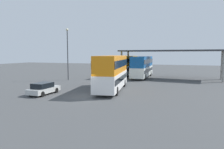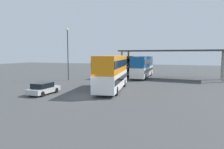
{
  "view_description": "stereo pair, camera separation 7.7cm",
  "coord_description": "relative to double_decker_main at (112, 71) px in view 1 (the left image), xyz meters",
  "views": [
    {
      "loc": [
        9.85,
        -19.45,
        4.57
      ],
      "look_at": [
        1.33,
        4.53,
        2.0
      ],
      "focal_mm": 32.6,
      "sensor_mm": 36.0,
      "label": 1
    },
    {
      "loc": [
        9.92,
        -19.43,
        4.57
      ],
      "look_at": [
        1.33,
        4.53,
        2.0
      ],
      "focal_mm": 32.6,
      "sensor_mm": 36.0,
      "label": 2
    }
  ],
  "objects": [
    {
      "name": "ground_plane",
      "position": [
        -1.33,
        -4.54,
        -2.39
      ],
      "size": [
        140.0,
        140.0,
        0.0
      ],
      "primitive_type": "plane",
      "color": "#444647"
    },
    {
      "name": "double_decker_main",
      "position": [
        0.0,
        0.0,
        0.0
      ],
      "size": [
        3.95,
        10.43,
        4.36
      ],
      "rotation": [
        0.0,
        0.0,
        1.72
      ],
      "color": "white",
      "rests_on": "ground_plane"
    },
    {
      "name": "parked_hatchback",
      "position": [
        -6.43,
        -5.15,
        -1.71
      ],
      "size": [
        1.81,
        4.0,
        1.35
      ],
      "rotation": [
        0.0,
        0.0,
        1.55
      ],
      "color": "#BBBDBB",
      "rests_on": "ground_plane"
    },
    {
      "name": "double_decker_near_canopy",
      "position": [
        -3.12,
        15.71,
        -0.11
      ],
      "size": [
        3.64,
        10.72,
        4.15
      ],
      "rotation": [
        0.0,
        0.0,
        1.46
      ],
      "color": "white",
      "rests_on": "ground_plane"
    },
    {
      "name": "double_decker_mid_row",
      "position": [
        0.84,
        15.28,
        -0.15
      ],
      "size": [
        2.81,
        11.4,
        4.07
      ],
      "rotation": [
        0.0,
        0.0,
        1.59
      ],
      "color": "white",
      "rests_on": "ground_plane"
    },
    {
      "name": "depot_canopy",
      "position": [
        5.88,
        15.65,
        2.54
      ],
      "size": [
        19.36,
        6.6,
        5.31
      ],
      "rotation": [
        0.0,
        0.0,
        -0.08
      ],
      "color": "#33353A",
      "rests_on": "ground_plane"
    },
    {
      "name": "lamppost_tall",
      "position": [
        -10.68,
        6.94,
        3.15
      ],
      "size": [
        0.44,
        0.44,
        8.96
      ],
      "color": "#33353A",
      "rests_on": "ground_plane"
    }
  ]
}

